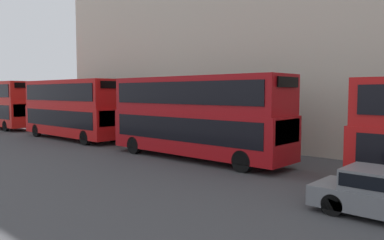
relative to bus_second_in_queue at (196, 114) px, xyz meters
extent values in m
cube|color=#A80F14|center=(0.00, 0.01, -0.99)|extent=(2.55, 10.76, 2.15)
cube|color=#A80F14|center=(0.00, 0.01, 1.02)|extent=(2.50, 10.55, 1.89)
cube|color=black|center=(0.00, 0.01, -0.73)|extent=(2.59, 9.90, 1.20)
cube|color=black|center=(0.00, 0.01, 1.12)|extent=(2.59, 9.90, 1.13)
cube|color=black|center=(0.00, -5.35, -0.56)|extent=(2.17, 0.06, 1.07)
cube|color=black|center=(0.00, -5.35, 1.59)|extent=(1.78, 0.06, 0.45)
cylinder|color=black|center=(-1.12, -3.78, -1.91)|extent=(0.30, 1.00, 1.00)
cylinder|color=black|center=(1.13, -3.78, -1.91)|extent=(0.30, 1.00, 1.00)
cylinder|color=black|center=(-1.12, 3.79, -1.91)|extent=(0.30, 1.00, 1.00)
cylinder|color=black|center=(1.13, 3.79, -1.91)|extent=(0.30, 1.00, 1.00)
cube|color=red|center=(0.00, 12.54, -1.01)|extent=(2.55, 10.31, 2.12)
cube|color=red|center=(0.00, 12.54, 1.05)|extent=(2.50, 10.11, 1.99)
cube|color=black|center=(0.00, 12.54, -0.75)|extent=(2.59, 9.49, 1.19)
cube|color=black|center=(0.00, 12.54, 1.15)|extent=(2.59, 9.49, 1.20)
cube|color=black|center=(0.00, 7.41, -0.58)|extent=(2.17, 0.06, 1.06)
cube|color=black|center=(0.00, 7.41, 1.65)|extent=(1.78, 0.06, 0.48)
cylinder|color=black|center=(-1.12, 8.98, -1.91)|extent=(0.30, 1.00, 1.00)
cylinder|color=black|center=(1.13, 8.98, -1.91)|extent=(0.30, 1.00, 1.00)
cylinder|color=black|center=(-1.12, 16.09, -1.91)|extent=(0.30, 1.00, 1.00)
cylinder|color=black|center=(1.13, 16.09, -1.91)|extent=(0.30, 1.00, 1.00)
cube|color=red|center=(0.00, 25.84, -0.93)|extent=(2.55, 10.57, 2.27)
cube|color=red|center=(0.00, 25.84, 1.18)|extent=(2.50, 10.36, 1.95)
cube|color=black|center=(0.00, 25.84, -0.66)|extent=(2.59, 9.72, 1.27)
cube|color=black|center=(0.00, 25.84, 1.28)|extent=(2.59, 9.72, 1.17)
cube|color=black|center=(0.00, 20.58, -0.47)|extent=(2.17, 0.06, 1.14)
cube|color=black|center=(0.00, 20.58, 1.77)|extent=(1.78, 0.06, 0.47)
cylinder|color=black|center=(-1.12, 22.15, -1.91)|extent=(0.30, 1.00, 1.00)
cylinder|color=black|center=(1.13, 22.15, -1.91)|extent=(0.30, 1.00, 1.00)
cylinder|color=black|center=(1.13, 29.52, -1.91)|extent=(0.30, 1.00, 1.00)
cylinder|color=black|center=(-4.21, -9.06, -2.09)|extent=(0.22, 0.64, 0.64)
cylinder|color=black|center=(-2.59, -9.06, -2.09)|extent=(0.22, 0.64, 0.64)
camera|label=1|loc=(-14.79, -13.18, 1.15)|focal=35.00mm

